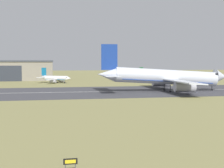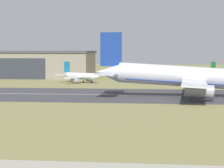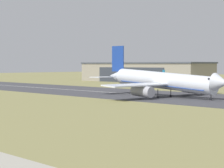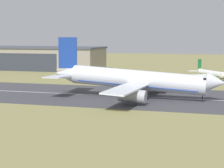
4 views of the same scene
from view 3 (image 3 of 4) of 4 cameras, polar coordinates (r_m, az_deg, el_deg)
The scene contains 5 objects.
runway_strip at distance 179.36m, azimuth -2.56°, elevation -0.96°, with size 489.32×46.14×0.06m, color #3D3D42.
runway_centreline at distance 179.35m, azimuth -2.56°, elevation -0.95°, with size 440.39×0.70×0.01m, color silver.
hangar_building at distance 273.97m, azimuth 4.14°, elevation 1.57°, with size 90.70×26.41×12.43m.
airplane_landing at distance 149.24m, azimuth 6.66°, elevation 0.37°, with size 52.46×53.31×18.02m.
airplane_parked_west at distance 218.91m, azimuth 7.46°, elevation 0.33°, with size 18.58×17.74×8.28m.
Camera 3 is at (133.85, 7.06, 11.18)m, focal length 70.00 mm.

